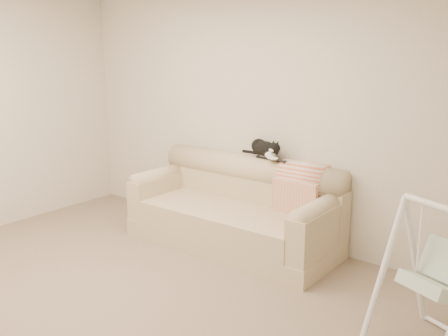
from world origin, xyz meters
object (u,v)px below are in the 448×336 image
object	(u,v)px
sofa	(236,211)
remote_b	(280,161)
tuxedo_cat	(265,149)
baby_swing	(436,280)
remote_a	(265,157)

from	to	relation	value
sofa	remote_b	xyz separation A→B (m)	(0.39, 0.21, 0.56)
tuxedo_cat	remote_b	bearing A→B (deg)	-13.68
sofa	tuxedo_cat	size ratio (longest dim) A/B	4.24
remote_b	baby_swing	world-z (taller)	baby_swing
sofa	remote_a	bearing A→B (deg)	53.86
remote_b	baby_swing	distance (m)	2.07
tuxedo_cat	baby_swing	distance (m)	2.29
remote_b	tuxedo_cat	xyz separation A→B (m)	(-0.21, 0.05, 0.09)
sofa	tuxedo_cat	xyz separation A→B (m)	(0.18, 0.26, 0.65)
sofa	tuxedo_cat	world-z (taller)	tuxedo_cat
sofa	remote_a	size ratio (longest dim) A/B	12.16
remote_a	tuxedo_cat	world-z (taller)	tuxedo_cat
sofa	baby_swing	xyz separation A→B (m)	(2.18, -0.74, 0.17)
baby_swing	tuxedo_cat	bearing A→B (deg)	153.36
remote_a	remote_b	distance (m)	0.21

